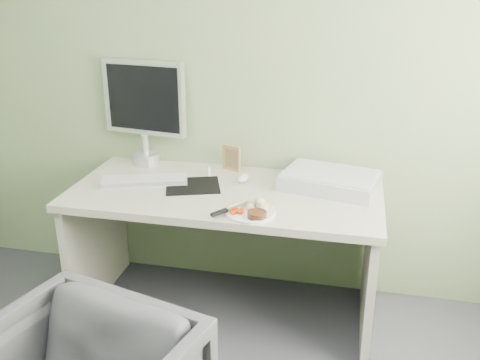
% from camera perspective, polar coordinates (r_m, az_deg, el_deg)
% --- Properties ---
extents(wall_back, '(3.50, 0.00, 3.50)m').
position_cam_1_polar(wall_back, '(2.95, 0.08, 12.88)').
color(wall_back, gray).
rests_on(wall_back, floor).
extents(desk, '(1.60, 0.75, 0.73)m').
position_cam_1_polar(desk, '(2.84, -1.56, -4.51)').
color(desk, beige).
rests_on(desk, floor).
extents(plate, '(0.23, 0.23, 0.01)m').
position_cam_1_polar(plate, '(2.49, 1.15, -3.53)').
color(plate, white).
rests_on(plate, desk).
extents(steak, '(0.11, 0.11, 0.03)m').
position_cam_1_polar(steak, '(2.43, 1.83, -3.71)').
color(steak, black).
rests_on(steak, plate).
extents(potato_pile, '(0.11, 0.09, 0.05)m').
position_cam_1_polar(potato_pile, '(2.50, 2.13, -2.61)').
color(potato_pile, tan).
rests_on(potato_pile, plate).
extents(carrot_heap, '(0.06, 0.06, 0.03)m').
position_cam_1_polar(carrot_heap, '(2.46, -0.34, -3.25)').
color(carrot_heap, '#F73D05').
rests_on(carrot_heap, plate).
extents(steak_knife, '(0.15, 0.20, 0.02)m').
position_cam_1_polar(steak_knife, '(2.47, -1.54, -3.27)').
color(steak_knife, silver).
rests_on(steak_knife, plate).
extents(mousepad, '(0.34, 0.32, 0.00)m').
position_cam_1_polar(mousepad, '(2.82, -5.06, -0.61)').
color(mousepad, black).
rests_on(mousepad, desk).
extents(keyboard, '(0.47, 0.27, 0.02)m').
position_cam_1_polar(keyboard, '(2.90, -10.19, -0.01)').
color(keyboard, white).
rests_on(keyboard, desk).
extents(computer_mouse, '(0.07, 0.11, 0.04)m').
position_cam_1_polar(computer_mouse, '(2.87, 0.27, 0.24)').
color(computer_mouse, white).
rests_on(computer_mouse, desk).
extents(photo_frame, '(0.11, 0.06, 0.15)m').
position_cam_1_polar(photo_frame, '(3.01, -0.90, 2.35)').
color(photo_frame, '#9B7A48').
rests_on(photo_frame, desk).
extents(eyedrop_bottle, '(0.02, 0.02, 0.07)m').
position_cam_1_polar(eyedrop_bottle, '(2.95, -3.39, 0.98)').
color(eyedrop_bottle, white).
rests_on(eyedrop_bottle, desk).
extents(scanner, '(0.54, 0.42, 0.07)m').
position_cam_1_polar(scanner, '(2.82, 9.56, -0.11)').
color(scanner, silver).
rests_on(scanner, desk).
extents(monitor, '(0.50, 0.16, 0.60)m').
position_cam_1_polar(monitor, '(3.11, -10.19, 7.72)').
color(monitor, silver).
rests_on(monitor, desk).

